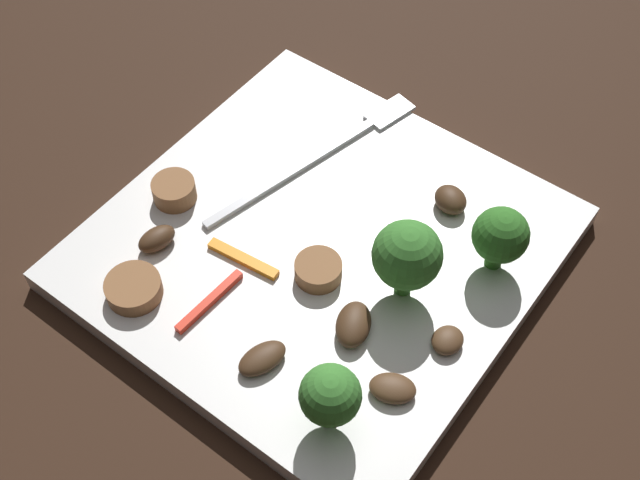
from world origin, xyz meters
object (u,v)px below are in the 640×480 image
(mushroom_1, at_px, (157,239))
(mushroom_2, at_px, (262,358))
(broccoli_floret_1, at_px, (330,396))
(pepper_strip_0, at_px, (210,301))
(broccoli_floret_2, at_px, (500,236))
(mushroom_4, at_px, (447,340))
(sausage_slice_0, at_px, (134,288))
(broccoli_floret_0, at_px, (408,255))
(plate, at_px, (320,247))
(sausage_slice_2, at_px, (318,270))
(pepper_strip_3, at_px, (243,259))
(mushroom_3, at_px, (353,324))
(sausage_slice_1, at_px, (174,191))
(fork, at_px, (328,150))
(mushroom_0, at_px, (451,200))
(mushroom_5, at_px, (393,388))

(mushroom_1, bearing_deg, mushroom_2, -103.34)
(broccoli_floret_1, height_order, pepper_strip_0, broccoli_floret_1)
(mushroom_1, xyz_separation_m, mushroom_2, (-0.03, -0.11, -0.00))
(broccoli_floret_2, xyz_separation_m, mushroom_4, (-0.07, -0.01, -0.02))
(sausage_slice_0, bearing_deg, broccoli_floret_2, -47.24)
(pepper_strip_0, bearing_deg, broccoli_floret_0, -47.95)
(plate, distance_m, sausage_slice_2, 0.03)
(mushroom_4, bearing_deg, pepper_strip_3, 100.85)
(sausage_slice_2, height_order, mushroom_3, same)
(sausage_slice_1, xyz_separation_m, mushroom_3, (-0.01, -0.15, -0.00))
(mushroom_3, distance_m, pepper_strip_0, 0.09)
(plate, height_order, mushroom_1, mushroom_1)
(broccoli_floret_2, distance_m, mushroom_2, 0.16)
(sausage_slice_0, height_order, mushroom_3, mushroom_3)
(fork, height_order, pepper_strip_0, same)
(plate, bearing_deg, broccoli_floret_0, -89.50)
(mushroom_0, relative_size, mushroom_5, 0.89)
(broccoli_floret_0, relative_size, mushroom_0, 2.40)
(mushroom_1, distance_m, mushroom_3, 0.14)
(sausage_slice_2, bearing_deg, broccoli_floret_2, -48.22)
(mushroom_1, height_order, mushroom_3, same)
(broccoli_floret_1, height_order, mushroom_1, broccoli_floret_1)
(broccoli_floret_1, distance_m, mushroom_3, 0.06)
(plate, distance_m, mushroom_3, 0.07)
(sausage_slice_1, bearing_deg, mushroom_1, -153.24)
(broccoli_floret_0, relative_size, broccoli_floret_1, 1.21)
(mushroom_3, bearing_deg, mushroom_1, 99.86)
(broccoli_floret_0, distance_m, sausage_slice_1, 0.17)
(sausage_slice_0, bearing_deg, fork, -8.32)
(broccoli_floret_0, distance_m, mushroom_0, 0.08)
(mushroom_3, xyz_separation_m, pepper_strip_3, (-0.00, 0.08, -0.00))
(sausage_slice_2, height_order, pepper_strip_0, sausage_slice_2)
(sausage_slice_0, distance_m, mushroom_3, 0.13)
(fork, bearing_deg, sausage_slice_1, 162.15)
(fork, xyz_separation_m, broccoli_floret_1, (-0.16, -0.12, 0.03))
(broccoli_floret_0, distance_m, mushroom_5, 0.08)
(broccoli_floret_2, height_order, mushroom_1, broccoli_floret_2)
(broccoli_floret_0, distance_m, mushroom_1, 0.16)
(mushroom_5, xyz_separation_m, pepper_strip_3, (0.02, 0.13, -0.00))
(fork, height_order, sausage_slice_0, sausage_slice_0)
(broccoli_floret_1, xyz_separation_m, mushroom_1, (0.03, 0.16, -0.02))
(sausage_slice_2, bearing_deg, mushroom_4, -85.97)
(plate, distance_m, mushroom_5, 0.11)
(mushroom_4, bearing_deg, plate, 81.15)
(broccoli_floret_0, bearing_deg, sausage_slice_0, 128.10)
(broccoli_floret_2, bearing_deg, sausage_slice_0, 132.76)
(broccoli_floret_0, bearing_deg, fork, 58.57)
(mushroom_1, height_order, pepper_strip_3, mushroom_1)
(sausage_slice_2, relative_size, mushroom_0, 1.24)
(mushroom_0, relative_size, mushroom_3, 0.76)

